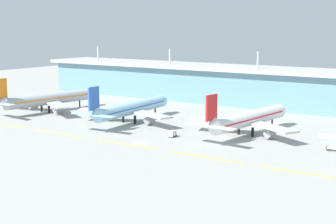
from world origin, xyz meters
name	(u,v)px	position (x,y,z in m)	size (l,w,h in m)	color
ground_plane	(140,143)	(0.00, 0.00, 0.00)	(600.00, 600.00, 0.00)	#9E9E99
terminal_building	(261,86)	(0.00, 109.05, 10.52)	(288.00, 34.00, 29.62)	#6693A8
airliner_nearest	(47,99)	(-80.71, 29.56, 6.45)	(48.38, 60.85, 18.90)	#ADB2BC
airliner_near_middle	(131,108)	(-28.21, 30.51, 6.45)	(48.69, 62.16, 18.90)	#9ED1EA
airliner_far_middle	(248,119)	(27.02, 35.45, 6.44)	(48.55, 60.13, 18.90)	white
taxiway_stripe_west	(5,125)	(-71.00, -4.63, 0.02)	(28.00, 0.70, 0.04)	yellow
taxiway_stripe_mid_west	(60,134)	(-37.00, -4.63, 0.02)	(28.00, 0.70, 0.04)	yellow
taxiway_stripe_centre	(126,144)	(-3.00, -4.63, 0.02)	(28.00, 0.70, 0.04)	yellow
taxiway_stripe_mid_east	(206,157)	(31.00, -4.63, 0.02)	(28.00, 0.70, 0.04)	yellow
taxiway_stripe_east	(306,173)	(65.00, -4.63, 0.02)	(28.00, 0.70, 0.04)	yellow
baggage_cart	(173,134)	(4.35, 15.53, 1.26)	(2.43, 3.82, 2.48)	silver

